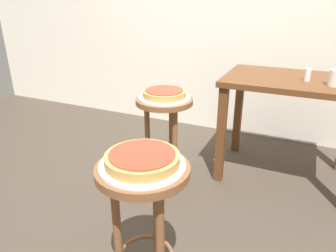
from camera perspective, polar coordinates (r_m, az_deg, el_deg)
name	(u,v)px	position (r m, az deg, el deg)	size (l,w,h in m)	color
ground_plane	(145,217)	(2.08, -4.29, -16.24)	(6.00, 6.00, 0.00)	#42382D
stool_foreground	(144,204)	(1.34, -4.44, -14.08)	(0.38, 0.38, 0.69)	brown
serving_plate_foreground	(142,165)	(1.24, -4.69, -7.14)	(0.34, 0.34, 0.01)	silver
pizza_foreground	(142,159)	(1.22, -4.74, -5.98)	(0.30, 0.30, 0.05)	tan
stool_middle	(164,124)	(2.12, -0.66, 0.41)	(0.38, 0.38, 0.69)	brown
serving_plate_middle	(164,98)	(2.05, -0.68, 5.23)	(0.34, 0.34, 0.01)	silver
pizza_middle	(164,93)	(2.05, -0.68, 5.98)	(0.28, 0.28, 0.05)	tan
dining_table	(292,97)	(2.42, 21.72, 5.01)	(0.95, 0.66, 0.78)	#5B3319
cup_near_edge	(335,78)	(2.26, 28.25, 7.73)	(0.08, 0.08, 0.10)	silver
condiment_shaker	(307,75)	(2.32, 24.17, 8.56)	(0.04, 0.04, 0.09)	white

